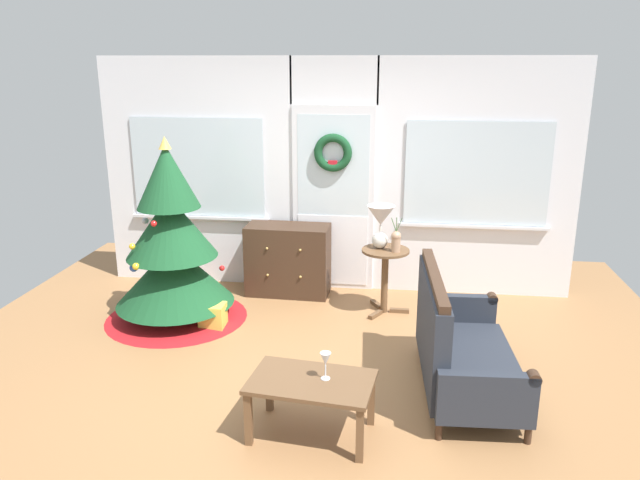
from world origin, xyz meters
TOP-DOWN VIEW (x-y plane):
  - ground_plane at (0.00, 0.00)m, footprint 6.76×6.76m
  - back_wall_with_door at (0.00, 2.08)m, footprint 5.20×0.19m
  - christmas_tree at (-1.47, 0.97)m, footprint 1.41×1.41m
  - dresser_cabinet at (-0.47, 1.79)m, footprint 0.91×0.47m
  - settee_sofa at (1.20, -0.09)m, footprint 0.79×1.53m
  - side_table at (0.60, 1.40)m, footprint 0.50×0.48m
  - table_lamp at (0.54, 1.44)m, footprint 0.28×0.28m
  - flower_vase at (0.70, 1.34)m, footprint 0.11×0.10m
  - coffee_table at (0.17, -0.83)m, footprint 0.89×0.61m
  - wine_glass at (0.27, -0.80)m, footprint 0.08×0.08m
  - gift_box at (-1.03, 0.79)m, footprint 0.24×0.21m

SIDE VIEW (x-z plane):
  - ground_plane at x=0.00m, z-range 0.00..0.00m
  - gift_box at x=-1.03m, z-range 0.00..0.24m
  - coffee_table at x=0.17m, z-range 0.15..0.56m
  - settee_sofa at x=1.20m, z-range -0.10..0.86m
  - dresser_cabinet at x=-0.47m, z-range 0.00..0.78m
  - side_table at x=0.60m, z-range 0.14..0.82m
  - wine_glass at x=0.27m, z-range 0.46..0.66m
  - christmas_tree at x=-1.47m, z-range -0.23..1.60m
  - flower_vase at x=0.70m, z-range 0.62..0.97m
  - table_lamp at x=0.54m, z-range 0.74..1.18m
  - back_wall_with_door at x=0.00m, z-range 0.01..2.56m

